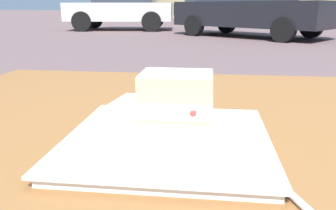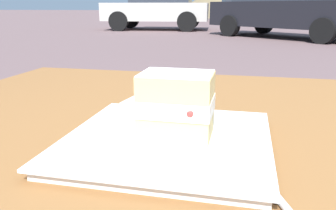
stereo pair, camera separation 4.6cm
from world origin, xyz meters
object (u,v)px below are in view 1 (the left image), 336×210
object	(u,v)px
parked_car_far	(121,8)
parked_car_extra	(207,7)
parked_car_near	(250,9)
dessert_plate	(168,141)
cake_slice	(176,105)
patio_table	(268,202)
paper_napkin	(151,102)

from	to	relation	value
parked_car_far	parked_car_extra	bearing A→B (deg)	-110.39
parked_car_near	parked_car_extra	xyz separation A→B (m)	(1.34, -10.95, 0.00)
parked_car_far	parked_car_extra	size ratio (longest dim) A/B	0.95
dessert_plate	parked_car_extra	world-z (taller)	parked_car_extra
cake_slice	parked_car_far	xyz separation A→B (m)	(3.29, -12.67, 0.05)
patio_table	parked_car_extra	xyz separation A→B (m)	(0.31, -21.05, 0.21)
patio_table	parked_car_near	bearing A→B (deg)	-95.82
patio_table	parked_car_extra	world-z (taller)	parked_car_extra
cake_slice	parked_car_near	size ratio (longest dim) A/B	0.02
paper_napkin	parked_car_near	bearing A→B (deg)	-97.11
patio_table	parked_car_far	bearing A→B (deg)	-74.86
parked_car_near	paper_napkin	bearing A→B (deg)	82.89
paper_napkin	parked_car_extra	distance (m)	20.84
paper_napkin	parked_car_far	world-z (taller)	parked_car_far
cake_slice	parked_car_extra	bearing A→B (deg)	-89.52
patio_table	parked_car_extra	size ratio (longest dim) A/B	0.32
paper_napkin	parked_car_near	xyz separation A→B (m)	(-1.23, -9.89, 0.12)
dessert_plate	parked_car_near	bearing A→B (deg)	-96.61
dessert_plate	parked_car_near	world-z (taller)	parked_car_near
dessert_plate	paper_napkin	distance (m)	0.23
patio_table	cake_slice	xyz separation A→B (m)	(0.13, 0.01, 0.14)
patio_table	parked_car_extra	bearing A→B (deg)	-89.16
parked_car_near	parked_car_far	xyz separation A→B (m)	(4.45, -2.57, -0.01)
parked_car_far	patio_table	bearing A→B (deg)	105.14
cake_slice	parked_car_far	bearing A→B (deg)	-75.42
parked_car_near	parked_car_extra	size ratio (longest dim) A/B	1.09
cake_slice	parked_car_near	bearing A→B (deg)	-96.55
parked_car_near	parked_car_far	distance (m)	5.14
dessert_plate	cake_slice	distance (m)	0.05
patio_table	dessert_plate	xyz separation A→B (m)	(0.14, 0.01, 0.09)
patio_table	dessert_plate	bearing A→B (deg)	4.27
paper_napkin	parked_car_far	bearing A→B (deg)	-75.49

